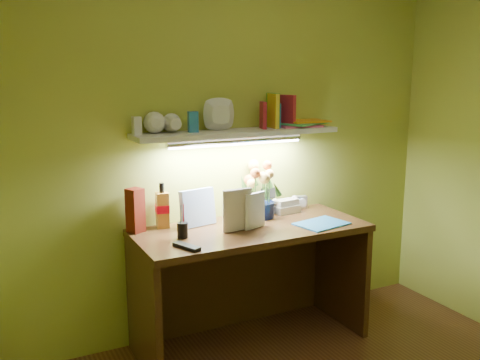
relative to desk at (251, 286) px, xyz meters
name	(u,v)px	position (x,y,z in m)	size (l,w,h in m)	color
desk	(251,286)	(0.00, 0.00, 0.00)	(1.40, 0.60, 0.75)	#3E1F11
flower_bouquet	(259,191)	(0.15, 0.18, 0.55)	(0.22, 0.22, 0.35)	#091233
telephone	(285,205)	(0.36, 0.20, 0.43)	(0.17, 0.13, 0.10)	beige
desk_clock	(300,202)	(0.51, 0.25, 0.42)	(0.09, 0.04, 0.09)	silver
whisky_bottle	(162,205)	(-0.47, 0.23, 0.51)	(0.07, 0.07, 0.27)	#AE6C22
whisky_box	(135,210)	(-0.64, 0.22, 0.50)	(0.08, 0.08, 0.26)	#63180C
pen_cup	(182,225)	(-0.44, -0.01, 0.45)	(0.06, 0.06, 0.15)	black
art_card	(198,208)	(-0.27, 0.18, 0.49)	(0.22, 0.04, 0.22)	silver
tv_remote	(187,246)	(-0.49, -0.19, 0.38)	(0.05, 0.17, 0.02)	black
blue_folder	(322,224)	(0.41, -0.14, 0.38)	(0.30, 0.22, 0.01)	#2877BB
desk_book_a	(223,212)	(-0.20, -0.04, 0.50)	(0.19, 0.02, 0.25)	beige
desk_book_b	(246,213)	(-0.07, -0.05, 0.48)	(0.16, 0.02, 0.22)	silver
wall_shelf	(238,127)	(0.01, 0.18, 0.96)	(1.32, 0.33, 0.25)	silver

